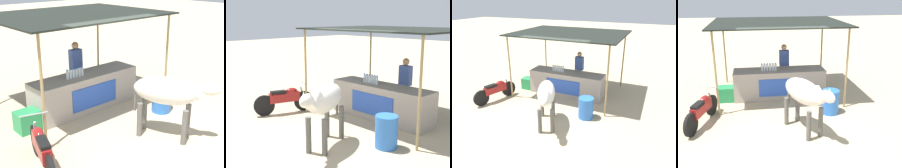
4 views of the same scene
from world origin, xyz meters
TOP-DOWN VIEW (x-y plane):
  - ground_plane at (0.00, 0.00)m, footprint 60.00×60.00m
  - stall_counter at (0.00, 2.20)m, footprint 3.00×0.82m
  - stall_awning at (0.00, 2.50)m, footprint 4.20×3.20m
  - water_bottle_row at (-0.35, 2.15)m, footprint 0.52×0.07m
  - vendor_behind_counter at (0.26, 2.95)m, footprint 0.34×0.22m
  - cooler_box at (-1.72, 2.10)m, footprint 0.60×0.44m
  - water_barrel at (1.33, 0.72)m, footprint 0.49×0.49m
  - cow at (0.37, -0.21)m, footprint 1.11×1.80m
  - motorcycle_parked at (-2.27, 0.57)m, footprint 0.73×1.74m

SIDE VIEW (x-z plane):
  - ground_plane at x=0.00m, z-range 0.00..0.00m
  - cooler_box at x=-1.72m, z-range 0.00..0.48m
  - water_barrel at x=1.33m, z-range 0.00..0.72m
  - motorcycle_parked at x=-2.27m, z-range -0.02..0.88m
  - stall_counter at x=0.00m, z-range 0.00..0.96m
  - vendor_behind_counter at x=0.26m, z-range 0.02..1.67m
  - cow at x=0.37m, z-range 0.32..1.75m
  - water_bottle_row at x=-0.35m, z-range 0.95..1.20m
  - stall_awning at x=0.00m, z-range 1.14..3.63m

